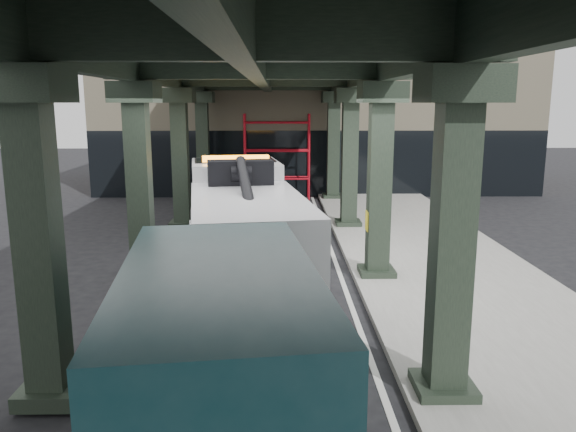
{
  "coord_description": "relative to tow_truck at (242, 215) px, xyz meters",
  "views": [
    {
      "loc": [
        0.07,
        -11.91,
        4.5
      ],
      "look_at": [
        0.3,
        1.93,
        1.7
      ],
      "focal_mm": 35.0,
      "sensor_mm": 36.0,
      "label": 1
    }
  ],
  "objects": [
    {
      "name": "ground",
      "position": [
        0.93,
        -3.08,
        -1.51
      ],
      "size": [
        90.0,
        90.0,
        0.0
      ],
      "primitive_type": "plane",
      "color": "black",
      "rests_on": "ground"
    },
    {
      "name": "sidewalk",
      "position": [
        5.43,
        -1.08,
        -1.43
      ],
      "size": [
        5.0,
        40.0,
        0.15
      ],
      "primitive_type": "cube",
      "color": "gray",
      "rests_on": "ground"
    },
    {
      "name": "lane_stripe",
      "position": [
        2.63,
        -1.08,
        -1.5
      ],
      "size": [
        0.12,
        38.0,
        0.01
      ],
      "primitive_type": "cube",
      "color": "silver",
      "rests_on": "ground"
    },
    {
      "name": "viaduct",
      "position": [
        0.53,
        -1.08,
        3.95
      ],
      "size": [
        7.4,
        32.0,
        6.4
      ],
      "color": "black",
      "rests_on": "ground"
    },
    {
      "name": "building",
      "position": [
        2.93,
        16.92,
        2.49
      ],
      "size": [
        22.0,
        10.0,
        8.0
      ],
      "primitive_type": "cube",
      "color": "#C6B793",
      "rests_on": "ground"
    },
    {
      "name": "scaffolding",
      "position": [
        0.93,
        11.56,
        0.6
      ],
      "size": [
        3.08,
        0.88,
        4.0
      ],
      "color": "red",
      "rests_on": "ground"
    },
    {
      "name": "tow_truck",
      "position": [
        0.0,
        0.0,
        0.0
      ],
      "size": [
        3.89,
        9.67,
        3.09
      ],
      "rotation": [
        0.0,
        0.0,
        0.15
      ],
      "color": "black",
      "rests_on": "ground"
    },
    {
      "name": "towed_van",
      "position": [
        0.22,
        -8.16,
        -0.13
      ],
      "size": [
        3.16,
        6.55,
        2.56
      ],
      "rotation": [
        0.0,
        0.0,
        0.12
      ],
      "color": "#123A40",
      "rests_on": "ground"
    }
  ]
}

